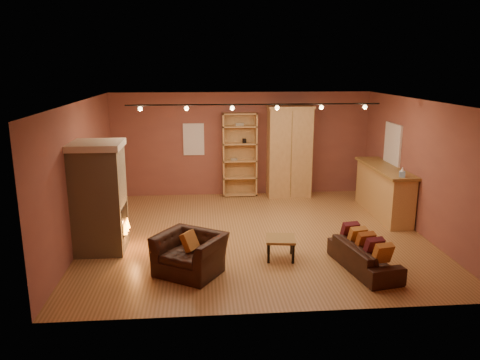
{
  "coord_description": "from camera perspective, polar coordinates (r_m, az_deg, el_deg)",
  "views": [
    {
      "loc": [
        -1.11,
        -9.31,
        3.49
      ],
      "look_at": [
        -0.3,
        0.2,
        1.14
      ],
      "focal_mm": 35.0,
      "sensor_mm": 36.0,
      "label": 1
    }
  ],
  "objects": [
    {
      "name": "coffee_table",
      "position": [
        8.72,
        4.96,
        -7.4
      ],
      "size": [
        0.59,
        0.59,
        0.4
      ],
      "rotation": [
        0.0,
        0.0,
        -0.13
      ],
      "color": "olive",
      "rests_on": "floor"
    },
    {
      "name": "back_window",
      "position": [
        12.69,
        -5.67,
        4.95
      ],
      "size": [
        0.56,
        0.04,
        0.86
      ],
      "primitive_type": "cube",
      "color": "white",
      "rests_on": "back_wall"
    },
    {
      "name": "track_rail",
      "position": [
        9.61,
        1.82,
        9.0
      ],
      "size": [
        5.2,
        0.09,
        0.13
      ],
      "color": "black",
      "rests_on": "ceiling"
    },
    {
      "name": "bar_counter",
      "position": [
        11.62,
        17.1,
        -1.23
      ],
      "size": [
        0.65,
        2.47,
        1.18
      ],
      "color": "tan",
      "rests_on": "floor"
    },
    {
      "name": "right_window",
      "position": [
        11.79,
        18.12,
        4.15
      ],
      "size": [
        0.05,
        0.9,
        1.0
      ],
      "primitive_type": "cube",
      "color": "white",
      "rests_on": "right_wall"
    },
    {
      "name": "armchair",
      "position": [
        8.11,
        -6.13,
        -8.15
      ],
      "size": [
        1.27,
        1.15,
        0.93
      ],
      "rotation": [
        0.0,
        0.0,
        -0.56
      ],
      "color": "black",
      "rests_on": "floor"
    },
    {
      "name": "right_wall",
      "position": [
        10.6,
        21.05,
        1.5
      ],
      "size": [
        0.02,
        6.5,
        2.8
      ],
      "primitive_type": "cube",
      "color": "brown",
      "rests_on": "floor"
    },
    {
      "name": "ceiling",
      "position": [
        9.4,
        1.96,
        9.59
      ],
      "size": [
        7.0,
        7.0,
        0.0
      ],
      "primitive_type": "plane",
      "rotation": [
        3.14,
        0.0,
        0.0
      ],
      "color": "brown",
      "rests_on": "back_wall"
    },
    {
      "name": "armoire",
      "position": [
        12.68,
        6.02,
        3.48
      ],
      "size": [
        1.21,
        0.69,
        2.46
      ],
      "color": "tan",
      "rests_on": "floor"
    },
    {
      "name": "left_wall",
      "position": [
        9.84,
        -18.8,
        0.79
      ],
      "size": [
        0.02,
        6.5,
        2.8
      ],
      "primitive_type": "cube",
      "color": "brown",
      "rests_on": "floor"
    },
    {
      "name": "loveseat",
      "position": [
        8.52,
        14.93,
        -8.39
      ],
      "size": [
        0.77,
        1.67,
        0.71
      ],
      "rotation": [
        0.0,
        0.0,
        1.76
      ],
      "color": "black",
      "rests_on": "floor"
    },
    {
      "name": "back_wall",
      "position": [
        12.78,
        0.2,
        4.4
      ],
      "size": [
        7.0,
        0.02,
        2.8
      ],
      "primitive_type": "cube",
      "color": "brown",
      "rests_on": "floor"
    },
    {
      "name": "floor",
      "position": [
        10.01,
        1.83,
        -6.62
      ],
      "size": [
        7.0,
        7.0,
        0.0
      ],
      "primitive_type": "plane",
      "color": "brown",
      "rests_on": "ground"
    },
    {
      "name": "fireplace",
      "position": [
        9.25,
        -16.74,
        -2.03
      ],
      "size": [
        1.01,
        0.98,
        2.12
      ],
      "color": "tan",
      "rests_on": "floor"
    },
    {
      "name": "bookcase",
      "position": [
        12.7,
        -0.06,
        3.21
      ],
      "size": [
        0.93,
        0.36,
        2.27
      ],
      "color": "tan",
      "rests_on": "floor"
    },
    {
      "name": "tissue_box",
      "position": [
        10.51,
        19.17,
        0.84
      ],
      "size": [
        0.17,
        0.17,
        0.23
      ],
      "rotation": [
        0.0,
        0.0,
        -0.37
      ],
      "color": "#91BCE9",
      "rests_on": "bar_counter"
    }
  ]
}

